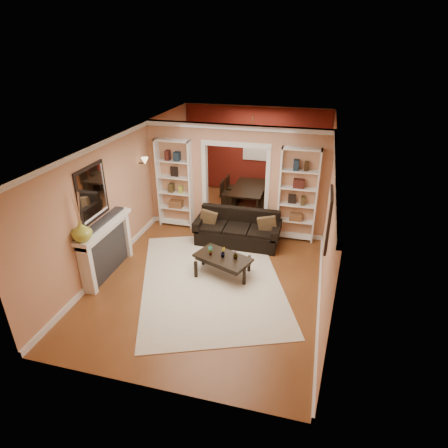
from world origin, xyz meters
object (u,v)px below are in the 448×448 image
(bookshelf_left, at_px, (175,184))
(dining_table, at_px, (250,196))
(bookshelf_right, at_px, (298,196))
(fireplace, at_px, (107,249))
(coffee_table, at_px, (223,265))
(sofa, at_px, (237,228))

(bookshelf_left, distance_m, dining_table, 2.55)
(bookshelf_right, bearing_deg, fireplace, -145.20)
(coffee_table, height_order, bookshelf_left, bookshelf_left)
(bookshelf_right, bearing_deg, coffee_table, -123.48)
(bookshelf_left, bearing_deg, sofa, -18.06)
(bookshelf_right, height_order, dining_table, bookshelf_right)
(bookshelf_left, bearing_deg, coffee_table, -48.10)
(coffee_table, relative_size, fireplace, 0.67)
(fireplace, bearing_deg, dining_table, 63.07)
(bookshelf_right, bearing_deg, sofa, -156.30)
(bookshelf_left, distance_m, bookshelf_right, 3.10)
(dining_table, bearing_deg, sofa, -176.50)
(dining_table, bearing_deg, coffee_table, -177.72)
(bookshelf_right, relative_size, dining_table, 1.39)
(bookshelf_left, distance_m, fireplace, 2.65)
(coffee_table, bearing_deg, sofa, 111.84)
(sofa, xyz_separation_m, coffee_table, (0.01, -1.41, -0.18))
(bookshelf_left, bearing_deg, fireplace, -102.05)
(bookshelf_right, xyz_separation_m, fireplace, (-3.64, -2.53, -0.57))
(bookshelf_left, relative_size, fireplace, 1.35)
(fireplace, bearing_deg, bookshelf_left, 77.95)
(sofa, bearing_deg, fireplace, -139.94)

